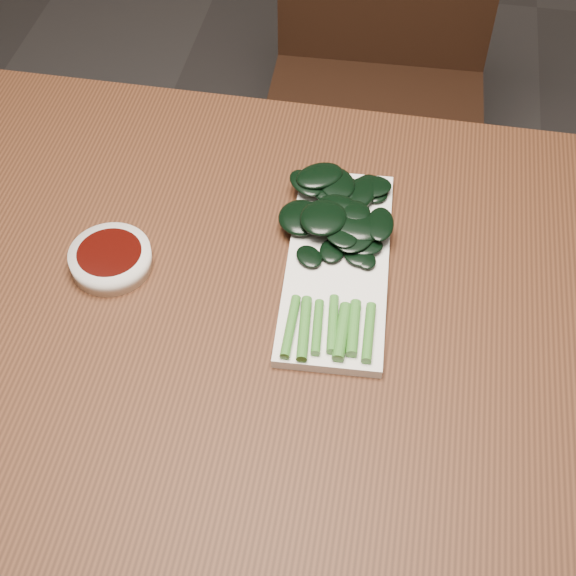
{
  "coord_description": "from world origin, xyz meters",
  "views": [
    {
      "loc": [
        0.15,
        -0.59,
        1.54
      ],
      "look_at": [
        0.04,
        0.03,
        0.76
      ],
      "focal_mm": 50.0,
      "sensor_mm": 36.0,
      "label": 1
    }
  ],
  "objects": [
    {
      "name": "chair_far",
      "position": [
        0.09,
        0.83,
        0.49
      ],
      "size": [
        0.48,
        0.48,
        0.89
      ],
      "rotation": [
        0.0,
        0.0,
        0.03
      ],
      "color": "black",
      "rests_on": "ground"
    },
    {
      "name": "table",
      "position": [
        0.0,
        0.0,
        0.68
      ],
      "size": [
        1.4,
        0.8,
        0.75
      ],
      "color": "#452413",
      "rests_on": "ground"
    },
    {
      "name": "gai_lan",
      "position": [
        0.08,
        0.13,
        0.78
      ],
      "size": [
        0.16,
        0.33,
        0.03
      ],
      "color": "#3E832D",
      "rests_on": "serving_plate"
    },
    {
      "name": "serving_plate",
      "position": [
        0.09,
        0.08,
        0.76
      ],
      "size": [
        0.15,
        0.33,
        0.01
      ],
      "rotation": [
        0.0,
        0.0,
        0.06
      ],
      "color": "white",
      "rests_on": "table"
    },
    {
      "name": "ground",
      "position": [
        0.0,
        0.0,
        0.0
      ],
      "size": [
        6.0,
        6.0,
        0.0
      ],
      "primitive_type": "plane",
      "color": "#322F2F",
      "rests_on": "ground"
    },
    {
      "name": "sauce_bowl",
      "position": [
        -0.19,
        0.03,
        0.76
      ],
      "size": [
        0.1,
        0.1,
        0.03
      ],
      "color": "white",
      "rests_on": "table"
    }
  ]
}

